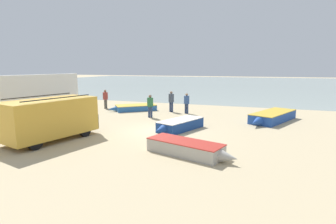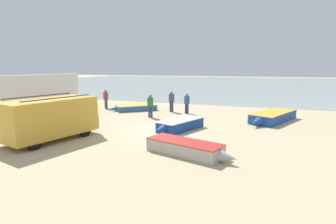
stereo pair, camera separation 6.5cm
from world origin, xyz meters
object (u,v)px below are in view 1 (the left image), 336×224
Objects in this scene: fishing_rowboat_1 at (135,108)px; fisherman_0 at (171,100)px; parked_van at (50,117)px; fisherman_2 at (105,97)px; fisherman_3 at (150,104)px; fisherman_1 at (187,101)px; fishing_rowboat_0 at (179,125)px; fishing_rowboat_3 at (188,148)px; fishing_rowboat_2 at (272,117)px.

fisherman_0 is (3.34, 0.34, 0.83)m from fishing_rowboat_1.
fisherman_2 is at bearing 31.41° from parked_van.
fisherman_1 is at bearing -55.99° from fisherman_3.
fisherman_1 is (-1.15, 5.80, 0.70)m from fishing_rowboat_0.
fishing_rowboat_3 is 14.91m from fisherman_2.
fisherman_1 is (-6.62, 1.02, 0.69)m from fishing_rowboat_2.
fishing_rowboat_0 is at bearing -150.21° from fisherman_3.
fisherman_2 reaches higher than fisherman_1.
fishing_rowboat_2 is at bearing 135.33° from fishing_rowboat_1.
fishing_rowboat_1 is 3.83m from fisherman_3.
fisherman_0 reaches higher than fishing_rowboat_0.
parked_van is at bearing -31.97° from fishing_rowboat_0.
fisherman_3 is (-2.16, -2.61, 0.03)m from fisherman_1.
parked_van is at bearing -162.67° from fishing_rowboat_3.
fishing_rowboat_3 is 2.50× the size of fisherman_1.
fisherman_1 is at bearing -148.01° from fishing_rowboat_0.
parked_van reaches higher than fishing_rowboat_3.
fishing_rowboat_2 is 8.96m from fisherman_3.
fisherman_1 reaches higher than fishing_rowboat_1.
fishing_rowboat_0 is at bearing -39.17° from parked_van.
fisherman_0 is 6.44m from fisherman_2.
fishing_rowboat_2 reaches higher than fishing_rowboat_1.
fisherman_3 reaches higher than fishing_rowboat_3.
fisherman_3 is at bearing -4.23° from parked_van.
fishing_rowboat_1 is 2.20× the size of fisherman_0.
fisherman_2 is (-6.44, -0.23, -0.03)m from fisherman_0.
fishing_rowboat_0 is 7.26m from fishing_rowboat_2.
parked_van is 1.20× the size of fishing_rowboat_3.
fishing_rowboat_1 is 0.93× the size of fishing_rowboat_3.
fishing_rowboat_0 is at bearing 96.27° from fishing_rowboat_1.
parked_van is at bearing 119.79° from fisherman_2.
fisherman_3 is (2.65, -2.64, 0.80)m from fishing_rowboat_1.
fisherman_0 is at bearing 129.38° from fishing_rowboat_3.
fishing_rowboat_1 is at bearing 28.91° from fisherman_3.
fishing_rowboat_2 is 1.30× the size of fishing_rowboat_3.
fishing_rowboat_1 is 2.26× the size of fisherman_2.
fishing_rowboat_0 is 1.01× the size of fishing_rowboat_1.
fisherman_2 is at bearing -41.44° from fishing_rowboat_1.
fisherman_2 is at bearing -102.50° from fishing_rowboat_0.
fishing_rowboat_3 is at bearing 148.46° from fisherman_2.
fishing_rowboat_3 is at bearing -75.87° from parked_van.
fisherman_0 is (3.11, 10.55, -0.14)m from parked_van.
fishing_rowboat_0 is (5.75, 4.37, -0.89)m from parked_van.
fishing_rowboat_3 is at bearing -155.86° from fisherman_0.
fisherman_1 is 0.97× the size of fisherman_3.
fisherman_0 reaches higher than fisherman_1.
parked_van is 2.90× the size of fisherman_3.
fisherman_1 is (1.48, -0.38, -0.06)m from fisherman_0.
fisherman_2 is at bearing -70.45° from fishing_rowboat_2.
parked_van reaches higher than fisherman_2.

